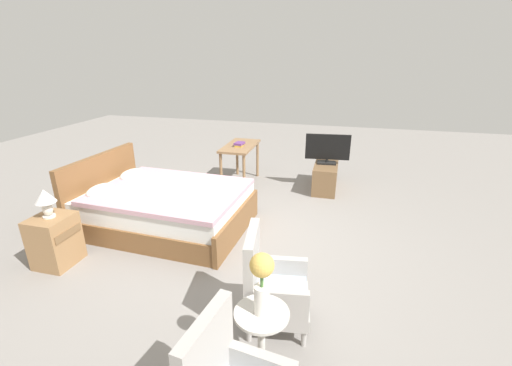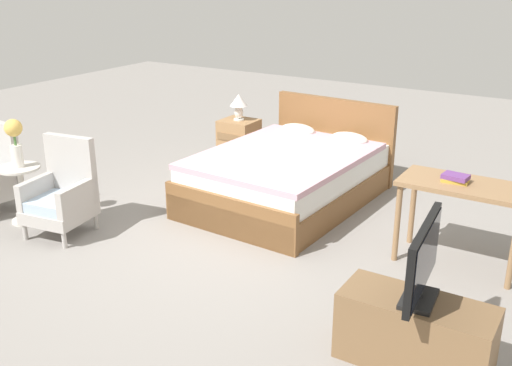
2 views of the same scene
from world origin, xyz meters
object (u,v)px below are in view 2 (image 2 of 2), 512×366
Objects in this scene: bed at (290,175)px; flower_vase at (15,138)px; table_lamp at (239,103)px; vanity_desk at (463,196)px; armchair_by_window_right at (62,196)px; tv_flatscreen at (423,262)px; book_stack at (455,178)px; nightstand at (239,143)px; tv_stand at (415,333)px; side_table at (22,188)px.

flower_vase is (-1.99, -1.89, 0.58)m from bed.
vanity_desk is (3.07, -1.28, -0.18)m from table_lamp.
table_lamp is (0.31, 2.60, 0.44)m from armchair_by_window_right.
tv_flatscreen reaches higher than book_stack.
armchair_by_window_right is 2.65m from table_lamp.
armchair_by_window_right is 2.79× the size of table_lamp.
tv_flatscreen is at bearing -45.56° from bed.
tv_flatscreen reaches higher than bed.
vanity_desk is (3.91, 1.36, -0.24)m from flower_vase.
table_lamp is 4.28m from tv_flatscreen.
armchair_by_window_right is at bearing 4.23° from flower_vase.
nightstand is at bearing 138.43° from tv_flatscreen.
bed is at bearing -32.97° from table_lamp.
book_stack is at bearing -23.29° from table_lamp.
vanity_desk is at bearing -22.57° from table_lamp.
table_lamp is 0.34× the size of tv_stand.
flower_vase is 1.45× the size of table_lamp.
nightstand is at bearing 72.26° from side_table.
table_lamp reaches higher than nightstand.
bed is 2.17× the size of vanity_desk.
tv_flatscreen reaches higher than nightstand.
armchair_by_window_right is 3.54m from tv_flatscreen.
vanity_desk is at bearing 94.73° from tv_flatscreen.
table_lamp is at bearing 72.27° from flower_vase.
tv_stand is at bearing -45.60° from bed.
vanity_desk is at bearing 9.81° from book_stack.
tv_flatscreen is (0.00, 0.00, 0.51)m from tv_stand.
armchair_by_window_right reaches higher than book_stack.
armchair_by_window_right is 0.53m from side_table.
book_stack is (3.31, 1.31, 0.40)m from armchair_by_window_right.
flower_vase is at bearing -160.68° from book_stack.
flower_vase is at bearing -107.74° from nightstand.
table_lamp is 3.33m from vanity_desk.
tv_flatscreen is (3.51, -0.24, 0.37)m from armchair_by_window_right.
tv_flatscreen is (3.20, -2.84, -0.07)m from table_lamp.
armchair_by_window_right is 1.20× the size of tv_flatscreen.
flower_vase reaches higher than side_table.
armchair_by_window_right is 4.23× the size of book_stack.
tv_stand is at bearing -3.97° from armchair_by_window_right.
bed is 3.78× the size of nightstand.
side_table is at bearing -160.85° from vanity_desk.
tv_flatscreen reaches higher than tv_stand.
book_stack reaches higher than nightstand.
book_stack is at bearing 19.32° from flower_vase.
vanity_desk is (3.07, -1.28, 0.33)m from nightstand.
side_table reaches higher than tv_stand.
side_table is at bearing -107.73° from table_lamp.
flower_vase is at bearing 177.11° from tv_stand.
book_stack reaches higher than tv_stand.
side_table is at bearing -90.00° from flower_vase.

